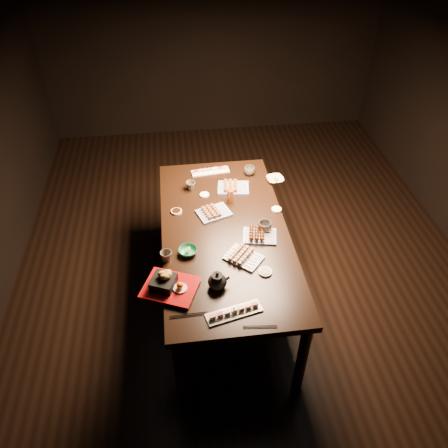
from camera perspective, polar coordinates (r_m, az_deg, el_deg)
The scene contains 23 objects.
ground at distance 3.95m, azimuth 2.60°, elevation -5.00°, with size 5.00×5.00×0.00m, color black.
dining_table at distance 3.38m, azimuth 0.11°, elevation -5.64°, with size 0.90×1.80×0.75m, color black.
sushi_platter_near at distance 2.60m, azimuth 1.33°, elevation -11.31°, with size 0.34×0.09×0.04m, color white, non-canonical shape.
sushi_platter_far at distance 3.71m, azimuth -1.79°, elevation 7.05°, with size 0.32×0.09×0.04m, color white, non-canonical shape.
yakitori_plate_center at distance 3.25m, azimuth -1.35°, elevation 1.76°, with size 0.24×0.17×0.06m, color #828EB6, non-canonical shape.
yakitori_plate_right at distance 2.90m, azimuth 2.58°, elevation -4.13°, with size 0.23×0.17×0.06m, color #828EB6, non-canonical shape.
yakitori_plate_left at distance 3.50m, azimuth 1.22°, elevation 5.04°, with size 0.25×0.18×0.06m, color #828EB6, non-canonical shape.
tsukune_plate at distance 3.06m, azimuth 4.69°, elevation -1.28°, with size 0.23×0.17×0.06m, color #828EB6, non-canonical shape.
edamame_bowl_green at distance 2.95m, azimuth -4.73°, elevation -3.57°, with size 0.13×0.13×0.04m, color #287A53.
edamame_bowl_cream at distance 3.62m, azimuth 6.68°, elevation 5.80°, with size 0.14×0.14×0.03m, color beige.
tempura_tray at distance 2.71m, azimuth -7.08°, elevation -7.65°, with size 0.32×0.26×0.12m, color black, non-canonical shape.
teacup_near_left at distance 2.91m, azimuth -7.56°, elevation -4.20°, with size 0.08×0.08×0.07m, color #4C433A.
teacup_mid_right at distance 3.11m, azimuth 5.32°, elevation -0.35°, with size 0.10×0.10×0.08m, color #4C433A.
teacup_far_left at distance 3.50m, azimuth -4.37°, elevation 5.00°, with size 0.08×0.08×0.07m, color #4C433A.
teacup_far_right at distance 3.68m, azimuth 3.34°, elevation 6.94°, with size 0.09×0.09×0.07m, color #4C433A.
teapot at distance 2.71m, azimuth -0.88°, elevation -7.32°, with size 0.14×0.14×0.12m, color black, non-canonical shape.
condiment_bottle at distance 3.34m, azimuth 0.82°, elevation 3.94°, with size 0.05×0.05×0.15m, color maroon.
sauce_dish_west at distance 3.30m, azimuth -6.23°, elevation 1.64°, with size 0.08×0.08×0.01m, color white.
sauce_dish_east at distance 3.32m, azimuth 6.88°, elevation 1.90°, with size 0.08×0.08×0.01m, color white.
sauce_dish_se at distance 2.83m, azimuth 5.41°, elevation -6.25°, with size 0.09×0.09×0.02m, color white.
sauce_dish_nw at distance 3.45m, azimuth -2.56°, elevation 3.83°, with size 0.07×0.07×0.01m, color white.
chopsticks_near at distance 2.61m, azimuth -4.63°, elevation -11.76°, with size 0.22×0.02×0.01m, color black, non-canonical shape.
chopsticks_se at distance 2.56m, azimuth 4.72°, elevation -13.22°, with size 0.20×0.02×0.01m, color black, non-canonical shape.
Camera 1 is at (-0.53, -2.72, 2.82)m, focal length 35.00 mm.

